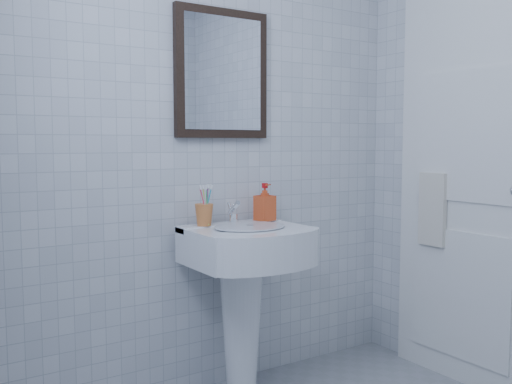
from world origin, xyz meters
TOP-DOWN VIEW (x-y plane):
  - wall_back at (0.00, 1.20)m, footprint 2.20×0.02m
  - wall_left at (-1.10, 0.00)m, footprint 0.02×2.40m
  - washbasin at (0.04, 0.99)m, footprint 0.54×0.40m
  - faucet at (0.04, 1.08)m, footprint 0.05×0.10m
  - toothbrush_cup at (-0.11, 1.09)m, footprint 0.11×0.11m
  - soap_dispenser at (0.23, 1.08)m, footprint 0.09×0.09m
  - wall_mirror at (0.04, 1.18)m, footprint 0.50×0.04m
  - bathroom_door at (1.08, 0.55)m, footprint 0.04×0.80m
  - towel_ring at (1.06, 0.72)m, footprint 0.01×0.18m
  - hand_towel at (1.04, 0.72)m, footprint 0.03×0.16m

SIDE VIEW (x-z plane):
  - washbasin at x=0.04m, z-range 0.14..0.98m
  - hand_towel at x=1.04m, z-range 0.68..1.06m
  - faucet at x=0.04m, z-range 0.82..0.93m
  - toothbrush_cup at x=-0.11m, z-range 0.83..0.93m
  - soap_dispenser at x=0.23m, z-range 0.83..1.02m
  - bathroom_door at x=1.08m, z-range 0.00..2.00m
  - towel_ring at x=1.06m, z-range 0.96..1.14m
  - wall_back at x=0.00m, z-range 0.00..2.50m
  - wall_left at x=-1.10m, z-range 0.00..2.50m
  - wall_mirror at x=0.04m, z-range 1.24..1.86m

